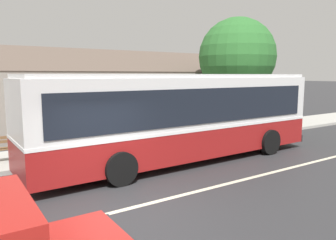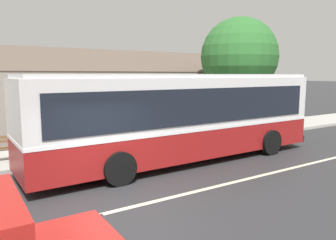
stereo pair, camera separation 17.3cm
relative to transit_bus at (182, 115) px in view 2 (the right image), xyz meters
name	(u,v)px [view 2 (the right image)]	position (x,y,z in m)	size (l,w,h in m)	color
ground_plane	(126,209)	(-3.69, -2.90, -1.72)	(300.00, 300.00, 0.00)	#2D2D30
sidewalk_far	(59,155)	(-3.69, 3.10, -1.64)	(60.00, 3.00, 0.15)	#ADAAA3
lane_divider_stripe	(126,208)	(-3.69, -2.90, -1.71)	(60.00, 0.16, 0.01)	beige
community_building	(33,100)	(-3.21, 10.13, 0.04)	(26.70, 8.16, 5.78)	gray
transit_bus	(182,115)	(0.00, 0.00, 0.00)	(11.41, 2.89, 3.19)	maroon
street_tree_primary	(241,59)	(6.79, 3.82, 2.35)	(4.35, 4.35, 6.37)	#4C3828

